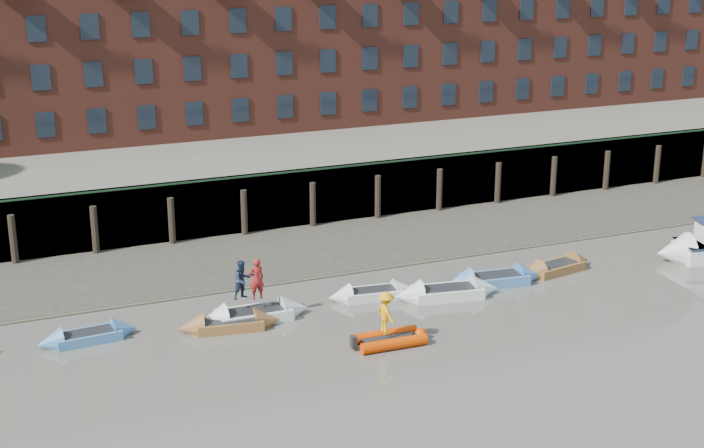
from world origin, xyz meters
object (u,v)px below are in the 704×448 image
rowboat_4 (372,294)px  rowboat_5 (447,292)px  rowboat_1 (88,336)px  person_rower_b (242,280)px  rowboat_7 (556,268)px  rib_tender (392,339)px  person_rib_crew (386,313)px  rowboat_2 (230,324)px  rowboat_6 (494,279)px  rowboat_3 (254,315)px  person_rower_a (257,279)px

rowboat_4 → rowboat_5: rowboat_5 is taller
rowboat_1 → person_rower_b: 6.78m
rowboat_4 → rowboat_5: (3.18, -1.29, 0.04)m
rowboat_1 → rowboat_7: bearing=-5.2°
rib_tender → person_rib_crew: size_ratio=1.74×
rowboat_2 → rowboat_6: size_ratio=0.89×
rowboat_3 → person_rib_crew: (4.19, -4.51, 1.14)m
person_rib_crew → person_rower_b: bearing=39.2°
rowboat_2 → rowboat_7: size_ratio=0.97×
rowboat_7 → person_rower_b: 16.00m
rowboat_5 → rowboat_7: 6.63m
rib_tender → person_rower_b: (-4.83, 4.86, 1.60)m
person_rower_a → person_rib_crew: person_rower_a is taller
rowboat_3 → rowboat_4: size_ratio=1.16×
rowboat_3 → rowboat_6: 11.87m
person_rower_a → rowboat_2: bearing=20.1°
rowboat_7 → person_rower_b: person_rower_b is taller
rowboat_1 → rib_tender: size_ratio=1.35×
rowboat_1 → rowboat_7: (22.49, -0.55, 0.02)m
rowboat_6 → person_rower_a: (-11.69, 0.29, 1.63)m
rowboat_7 → person_rower_b: size_ratio=2.66×
rowboat_3 → rowboat_4: (5.79, 0.41, -0.04)m
rowboat_5 → person_rib_crew: person_rib_crew is taller
rib_tender → person_rower_a: size_ratio=1.70×
rowboat_1 → rowboat_6: 18.83m
rowboat_3 → rowboat_7: size_ratio=1.08×
rowboat_3 → person_rower_b: bearing=142.6°
rowboat_1 → person_rib_crew: size_ratio=2.34×
rowboat_5 → rowboat_6: (2.89, 0.64, -0.00)m
rowboat_3 → rowboat_7: bearing=1.2°
rowboat_6 → person_rower_a: size_ratio=2.74×
rowboat_3 → rowboat_5: bearing=-4.5°
rib_tender → rowboat_2: bearing=146.0°
person_rower_a → person_rib_crew: 6.09m
rowboat_6 → person_rib_crew: (-7.68, -4.27, 1.14)m
person_rower_a → rowboat_4: bearing=-177.5°
rowboat_5 → person_rower_b: bearing=-177.5°
rib_tender → rowboat_7: bearing=24.1°
rowboat_3 → rib_tender: 6.37m
rowboat_2 → rowboat_5: rowboat_5 is taller
rowboat_1 → person_rib_crew: (11.14, -5.10, 1.18)m
rowboat_7 → rowboat_4: bearing=167.1°
rowboat_2 → rowboat_5: (10.21, -0.38, 0.03)m
rowboat_2 → rowboat_6: bearing=10.0°
rowboat_6 → rowboat_4: bearing=-179.2°
person_rower_a → rowboat_7: bearing=178.8°
rowboat_4 → rib_tender: size_ratio=1.38×
rowboat_7 → rib_tender: bearing=-168.2°
rowboat_2 → person_rower_b: (0.86, 0.80, 1.61)m
rowboat_2 → rib_tender: 6.99m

